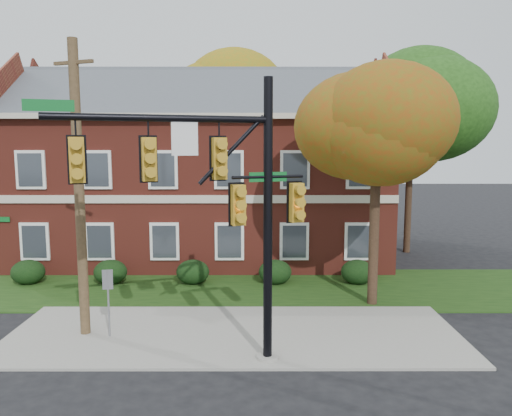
{
  "coord_description": "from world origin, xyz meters",
  "views": [
    {
      "loc": [
        0.65,
        -13.94,
        5.95
      ],
      "look_at": [
        0.68,
        3.0,
        3.75
      ],
      "focal_mm": 35.0,
      "sensor_mm": 36.0,
      "label": 1
    }
  ],
  "objects_px": {
    "hedge_right": "(275,272)",
    "sign_post": "(108,292)",
    "utility_pole": "(79,190)",
    "tree_left_rear": "(3,128)",
    "hedge_far_right": "(357,272)",
    "traffic_signal": "(217,191)",
    "hedge_left": "(110,272)",
    "hedge_center": "(193,272)",
    "hedge_far_left": "(28,272)",
    "apartment_building": "(204,162)",
    "tree_right_rear": "(419,102)",
    "tree_far_rear": "(235,99)",
    "tree_near_right": "(385,123)"
  },
  "relations": [
    {
      "from": "tree_left_rear",
      "to": "tree_right_rear",
      "type": "bearing_deg",
      "value": 5.36
    },
    {
      "from": "tree_right_rear",
      "to": "utility_pole",
      "type": "relative_size",
      "value": 1.18
    },
    {
      "from": "hedge_center",
      "to": "tree_left_rear",
      "type": "distance_m",
      "value": 12.23
    },
    {
      "from": "hedge_center",
      "to": "utility_pole",
      "type": "height_order",
      "value": "utility_pole"
    },
    {
      "from": "tree_near_right",
      "to": "tree_left_rear",
      "type": "height_order",
      "value": "tree_left_rear"
    },
    {
      "from": "hedge_far_right",
      "to": "hedge_far_left",
      "type": "bearing_deg",
      "value": 180.0
    },
    {
      "from": "hedge_left",
      "to": "sign_post",
      "type": "xyz_separation_m",
      "value": [
        1.69,
        -5.97,
        0.94
      ]
    },
    {
      "from": "hedge_far_left",
      "to": "hedge_center",
      "type": "xyz_separation_m",
      "value": [
        7.0,
        0.0,
        0.0
      ]
    },
    {
      "from": "apartment_building",
      "to": "hedge_right",
      "type": "bearing_deg",
      "value": -56.33
    },
    {
      "from": "tree_right_rear",
      "to": "utility_pole",
      "type": "xyz_separation_m",
      "value": [
        -13.96,
        -11.82,
        -3.56
      ]
    },
    {
      "from": "apartment_building",
      "to": "hedge_right",
      "type": "xyz_separation_m",
      "value": [
        3.5,
        -5.25,
        -4.46
      ]
    },
    {
      "from": "hedge_far_left",
      "to": "hedge_far_right",
      "type": "distance_m",
      "value": 14.0
    },
    {
      "from": "utility_pole",
      "to": "hedge_right",
      "type": "bearing_deg",
      "value": 64.76
    },
    {
      "from": "tree_left_rear",
      "to": "hedge_left",
      "type": "bearing_deg",
      "value": -33.59
    },
    {
      "from": "tree_far_rear",
      "to": "tree_near_right",
      "type": "bearing_deg",
      "value": -69.73
    },
    {
      "from": "apartment_building",
      "to": "tree_far_rear",
      "type": "bearing_deg",
      "value": 80.29
    },
    {
      "from": "hedge_far_left",
      "to": "tree_far_rear",
      "type": "relative_size",
      "value": 0.12
    },
    {
      "from": "hedge_far_right",
      "to": "utility_pole",
      "type": "xyz_separation_m",
      "value": [
        -9.64,
        -5.71,
        4.03
      ]
    },
    {
      "from": "tree_far_rear",
      "to": "utility_pole",
      "type": "xyz_separation_m",
      "value": [
        -3.98,
        -18.8,
        -4.29
      ]
    },
    {
      "from": "hedge_far_left",
      "to": "hedge_right",
      "type": "bearing_deg",
      "value": 0.0
    },
    {
      "from": "hedge_right",
      "to": "utility_pole",
      "type": "relative_size",
      "value": 0.16
    },
    {
      "from": "hedge_far_right",
      "to": "traffic_signal",
      "type": "xyz_separation_m",
      "value": [
        -5.31,
        -8.04,
        4.22
      ]
    },
    {
      "from": "hedge_far_left",
      "to": "tree_near_right",
      "type": "height_order",
      "value": "tree_near_right"
    },
    {
      "from": "hedge_center",
      "to": "hedge_far_right",
      "type": "xyz_separation_m",
      "value": [
        7.0,
        0.0,
        0.0
      ]
    },
    {
      "from": "tree_left_rear",
      "to": "sign_post",
      "type": "distance_m",
      "value": 13.86
    },
    {
      "from": "hedge_center",
      "to": "utility_pole",
      "type": "distance_m",
      "value": 7.47
    },
    {
      "from": "hedge_right",
      "to": "sign_post",
      "type": "relative_size",
      "value": 0.65
    },
    {
      "from": "tree_right_rear",
      "to": "traffic_signal",
      "type": "xyz_separation_m",
      "value": [
        -9.63,
        -14.15,
        -3.38
      ]
    },
    {
      "from": "tree_near_right",
      "to": "tree_right_rear",
      "type": "xyz_separation_m",
      "value": [
        4.09,
        8.95,
        1.45
      ]
    },
    {
      "from": "hedge_center",
      "to": "tree_right_rear",
      "type": "bearing_deg",
      "value": 28.37
    },
    {
      "from": "tree_left_rear",
      "to": "traffic_signal",
      "type": "height_order",
      "value": "tree_left_rear"
    },
    {
      "from": "tree_far_rear",
      "to": "traffic_signal",
      "type": "relative_size",
      "value": 1.51
    },
    {
      "from": "tree_far_rear",
      "to": "utility_pole",
      "type": "relative_size",
      "value": 1.28
    },
    {
      "from": "tree_left_rear",
      "to": "hedge_far_left",
      "type": "bearing_deg",
      "value": -56.58
    },
    {
      "from": "utility_pole",
      "to": "tree_left_rear",
      "type": "bearing_deg",
      "value": 147.61
    },
    {
      "from": "hedge_left",
      "to": "hedge_far_right",
      "type": "bearing_deg",
      "value": 0.0
    },
    {
      "from": "hedge_left",
      "to": "tree_left_rear",
      "type": "xyz_separation_m",
      "value": [
        -6.23,
        4.14,
        6.16
      ]
    },
    {
      "from": "tree_near_right",
      "to": "utility_pole",
      "type": "height_order",
      "value": "utility_pole"
    },
    {
      "from": "hedge_left",
      "to": "tree_near_right",
      "type": "bearing_deg",
      "value": -14.81
    },
    {
      "from": "apartment_building",
      "to": "hedge_left",
      "type": "height_order",
      "value": "apartment_building"
    },
    {
      "from": "traffic_signal",
      "to": "sign_post",
      "type": "xyz_separation_m",
      "value": [
        -3.5,
        2.07,
        -3.27
      ]
    },
    {
      "from": "hedge_far_left",
      "to": "sign_post",
      "type": "relative_size",
      "value": 0.65
    },
    {
      "from": "hedge_left",
      "to": "hedge_center",
      "type": "bearing_deg",
      "value": 0.0
    },
    {
      "from": "hedge_left",
      "to": "tree_near_right",
      "type": "distance_m",
      "value": 12.68
    },
    {
      "from": "tree_right_rear",
      "to": "hedge_center",
      "type": "bearing_deg",
      "value": -151.63
    },
    {
      "from": "tree_left_rear",
      "to": "tree_far_rear",
      "type": "distance_m",
      "value": 14.4
    },
    {
      "from": "traffic_signal",
      "to": "hedge_far_right",
      "type": "bearing_deg",
      "value": 37.78
    },
    {
      "from": "tree_right_rear",
      "to": "tree_far_rear",
      "type": "distance_m",
      "value": 12.2
    },
    {
      "from": "hedge_right",
      "to": "tree_right_rear",
      "type": "height_order",
      "value": "tree_right_rear"
    },
    {
      "from": "tree_near_right",
      "to": "traffic_signal",
      "type": "height_order",
      "value": "tree_near_right"
    }
  ]
}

